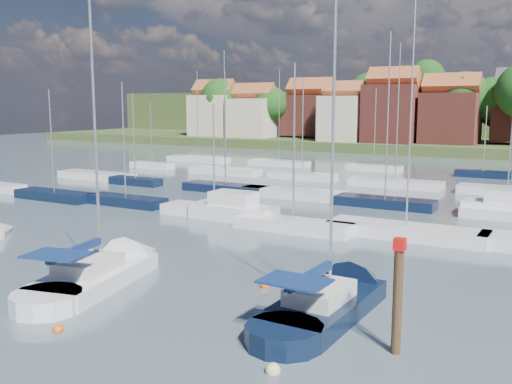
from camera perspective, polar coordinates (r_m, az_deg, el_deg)
The scene contains 9 objects.
ground at distance 61.13m, azimuth 12.04°, elevation 0.07°, with size 260.00×260.00×0.00m, color #425259.
sailboat_centre at distance 31.55m, azimuth -14.27°, elevation -7.57°, with size 5.69×12.43×16.33m.
sailboat_navy at distance 26.55m, azimuth 8.15°, elevation -10.53°, with size 3.38×11.61×15.97m.
timber_piling at distance 21.97m, azimuth 13.89°, elevation -12.37°, with size 0.40×0.40×6.61m.
buoy_d at distance 25.02m, azimuth -19.18°, elevation -13.05°, with size 0.44×0.44×0.44m, color #D85914.
buoy_e at distance 28.96m, azimuth 0.88°, elevation -9.51°, with size 0.47×0.47×0.47m, color #D85914.
buoy_f at distance 20.46m, azimuth 1.70°, elevation -17.64°, with size 0.53×0.53×0.53m, color beige.
marina_field at distance 55.92m, azimuth 12.39°, elevation -0.30°, with size 79.62×41.41×15.93m.
far_shore_town at distance 151.21m, azimuth 23.80°, elevation 6.39°, with size 212.46×90.00×22.27m.
Camera 1 is at (18.24, -17.63, 9.12)m, focal length 40.00 mm.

